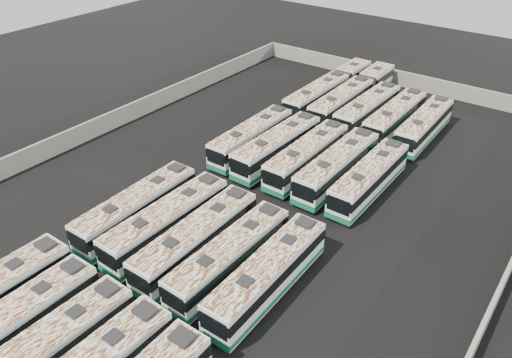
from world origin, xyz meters
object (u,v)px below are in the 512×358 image
object	(u,v)px
bus_front_left	(9,329)
bus_midfront_left	(167,222)
bus_midfront_center	(197,240)
bus_back_left	(353,94)
bus_midfront_far_left	(137,208)
bus_midfront_right	(230,257)
bus_midback_far_right	(369,178)
bus_back_center	(367,110)
bus_midfront_far_right	(268,275)
bus_front_center	(43,356)
bus_back_right	(395,117)
bus_back_far_right	(424,126)
bus_midback_far_left	(252,137)
bus_midback_center	(307,156)
bus_midback_right	(337,166)
bus_back_far_left	(329,89)
bus_midback_left	(277,146)

from	to	relation	value
bus_front_left	bus_midfront_left	bearing A→B (deg)	89.27
bus_midfront_center	bus_back_left	bearing A→B (deg)	95.18
bus_midfront_far_left	bus_midfront_left	distance (m)	3.52
bus_midfront_right	bus_midback_far_right	size ratio (longest dim) A/B	0.99
bus_back_center	bus_front_left	bearing A→B (deg)	-93.50
bus_back_center	bus_midfront_far_right	bearing A→B (deg)	-76.18
bus_front_left	bus_front_center	world-z (taller)	bus_front_left
bus_back_left	bus_back_right	world-z (taller)	bus_back_left
bus_back_far_right	bus_midback_far_left	bearing A→B (deg)	-135.82
bus_front_center	bus_back_center	distance (m)	44.31
bus_midback_far_left	bus_midback_center	distance (m)	7.04
bus_front_left	bus_midback_right	size ratio (longest dim) A/B	0.98
bus_midback_center	bus_back_far_right	distance (m)	15.63
bus_front_center	bus_midfront_far_left	xyz separation A→B (m)	(-7.00, 13.87, 0.01)
bus_midfront_right	bus_back_far_right	size ratio (longest dim) A/B	1.00
bus_midfront_far_right	bus_midfront_left	bearing A→B (deg)	178.27
bus_front_center	bus_midback_far_left	distance (m)	31.12
bus_midfront_right	bus_back_left	distance (m)	34.58
bus_midback_right	bus_midfront_center	bearing A→B (deg)	-101.65
bus_midfront_far_left	bus_midback_right	size ratio (longest dim) A/B	0.98
bus_front_left	bus_back_far_left	size ratio (longest dim) A/B	0.65
bus_midfront_far_right	bus_midback_center	size ratio (longest dim) A/B	1.00
bus_midfront_left	bus_midfront_right	xyz separation A→B (m)	(6.91, -0.23, -0.06)
bus_midfront_center	bus_front_center	bearing A→B (deg)	-91.19
bus_midfront_far_left	bus_front_left	bearing A→B (deg)	-77.13
bus_midback_far_right	bus_back_left	bearing A→B (deg)	121.43
bus_midfront_far_left	bus_midback_left	size ratio (longest dim) A/B	0.98
bus_midback_right	bus_back_far_right	size ratio (longest dim) A/B	1.04
bus_front_left	bus_midfront_right	world-z (taller)	bus_front_left
bus_midfront_far_left	bus_back_left	world-z (taller)	bus_back_left
bus_midfront_right	bus_back_right	distance (m)	30.60
bus_midfront_far_right	bus_midback_left	bearing A→B (deg)	121.56
bus_midfront_left	bus_back_far_left	size ratio (longest dim) A/B	0.66
bus_back_far_left	bus_back_far_right	distance (m)	14.42
bus_front_center	bus_midback_right	bearing A→B (deg)	84.52
bus_front_center	bus_midback_center	distance (m)	30.41
bus_front_left	bus_back_right	size ratio (longest dim) A/B	1.00
bus_back_right	bus_midfront_far_right	bearing A→B (deg)	-83.30
bus_back_center	bus_midfront_right	bearing A→B (deg)	-82.59
bus_back_left	bus_back_far_right	size ratio (longest dim) A/B	1.59
bus_midback_right	bus_back_far_left	bearing A→B (deg)	121.85
bus_midback_center	bus_back_left	bearing A→B (deg)	101.71
bus_front_left	bus_midfront_left	distance (m)	14.10
bus_midfront_left	bus_midfront_right	size ratio (longest dim) A/B	1.03
bus_midback_right	bus_back_far_left	xyz separation A→B (m)	(-10.58, 17.14, -0.06)
bus_midfront_center	bus_midback_right	world-z (taller)	bus_midback_right
bus_front_left	bus_midback_left	xyz separation A→B (m)	(-0.04, 30.34, 0.03)
bus_back_far_right	bus_midfront_far_left	bearing A→B (deg)	-115.60
bus_midfront_left	bus_back_far_right	xyz separation A→B (m)	(10.51, 30.38, -0.05)
bus_midfront_far_left	bus_midback_center	world-z (taller)	bus_midback_center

